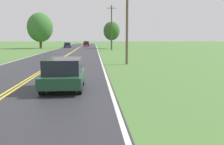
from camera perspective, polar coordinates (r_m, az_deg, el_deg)
name	(u,v)px	position (r m, az deg, el deg)	size (l,w,h in m)	color
utility_pole_midground	(127,23)	(23.27, 3.64, 11.73)	(1.80, 0.24, 7.61)	brown
utility_pole_far	(112,27)	(50.61, -0.11, 10.83)	(1.80, 0.24, 9.35)	brown
tree_mid_treeline	(112,31)	(59.88, -0.11, 9.96)	(4.03, 4.03, 6.68)	#473828
tree_right_cluster	(40,27)	(62.69, -16.92, 10.33)	(6.28, 6.28, 8.84)	#473828
car_dark_green_hatchback_approaching	(64,73)	(12.01, -11.56, -0.12)	(1.92, 3.60, 1.54)	black
car_dark_blue_sedan_mid_near	(68,45)	(68.38, -10.64, 6.58)	(1.97, 4.85, 1.39)	black
car_maroon_hatchback_mid_far	(86,44)	(76.58, -6.19, 6.93)	(1.83, 3.51, 1.64)	black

